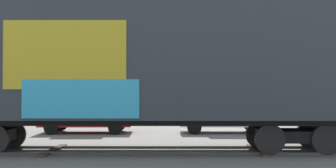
{
  "coord_description": "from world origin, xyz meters",
  "views": [
    {
      "loc": [
        2.76,
        -12.94,
        1.88
      ],
      "look_at": [
        1.7,
        2.07,
        2.18
      ],
      "focal_mm": 43.91,
      "sensor_mm": 36.0,
      "label": 1
    }
  ],
  "objects": [
    {
      "name": "ground_plane",
      "position": [
        0.0,
        0.0,
        0.0
      ],
      "size": [
        260.0,
        260.0,
        0.0
      ],
      "primitive_type": "plane",
      "color": "slate"
    },
    {
      "name": "hillside",
      "position": [
        -0.01,
        65.31,
        5.67
      ],
      "size": [
        128.3,
        41.84,
        16.24
      ],
      "color": "gray",
      "rests_on": "ground_plane"
    },
    {
      "name": "freight_car",
      "position": [
        0.75,
        -0.0,
        2.77
      ],
      "size": [
        15.98,
        4.03,
        4.87
      ],
      "color": "#33383D",
      "rests_on": "ground_plane"
    },
    {
      "name": "track",
      "position": [
        1.71,
        0.06,
        0.04
      ],
      "size": [
        59.97,
        5.85,
        0.08
      ],
      "color": "#4C4742",
      "rests_on": "ground_plane"
    },
    {
      "name": "parked_car_white",
      "position": [
        3.96,
        6.32,
        0.88
      ],
      "size": [
        4.13,
        2.04,
        1.82
      ],
      "color": "silver",
      "rests_on": "ground_plane"
    },
    {
      "name": "flagpole",
      "position": [
        8.07,
        9.15,
        5.26
      ],
      "size": [
        0.39,
        1.24,
        8.75
      ],
      "color": "silver",
      "rests_on": "ground_plane"
    },
    {
      "name": "parked_car_red",
      "position": [
        -2.36,
        5.8,
        0.9
      ],
      "size": [
        4.31,
        2.24,
        1.81
      ],
      "color": "#B21E1E",
      "rests_on": "ground_plane"
    }
  ]
}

